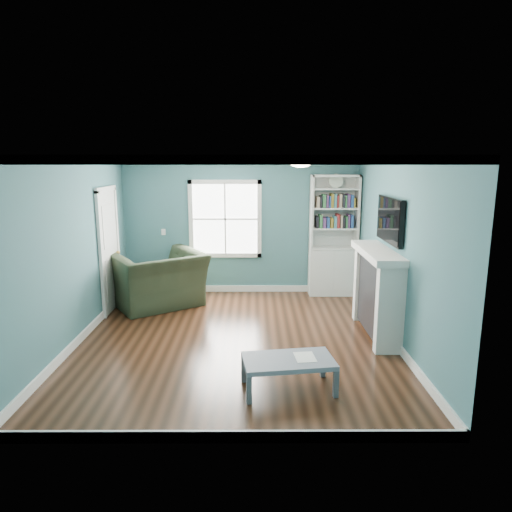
{
  "coord_description": "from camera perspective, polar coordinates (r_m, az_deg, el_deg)",
  "views": [
    {
      "loc": [
        0.27,
        -6.26,
        2.55
      ],
      "look_at": [
        0.29,
        0.4,
        1.16
      ],
      "focal_mm": 32.0,
      "sensor_mm": 36.0,
      "label": 1
    }
  ],
  "objects": [
    {
      "name": "room_walls",
      "position": [
        6.34,
        -2.6,
        3.0
      ],
      "size": [
        5.0,
        5.0,
        5.0
      ],
      "color": "#3C7173",
      "rests_on": "ground"
    },
    {
      "name": "recliner",
      "position": [
        8.27,
        -12.17,
        -1.77
      ],
      "size": [
        1.77,
        1.63,
        1.3
      ],
      "primitive_type": "imported",
      "rotation": [
        0.0,
        0.0,
        -2.55
      ],
      "color": "#232D1C",
      "rests_on": "ground"
    },
    {
      "name": "paper_sheet",
      "position": [
        5.32,
        6.14,
        -12.44
      ],
      "size": [
        0.25,
        0.31,
        0.0
      ],
      "primitive_type": "cube",
      "rotation": [
        0.0,
        0.0,
        0.1
      ],
      "color": "white",
      "rests_on": "coffee_table"
    },
    {
      "name": "window",
      "position": [
        8.83,
        -3.88,
        4.63
      ],
      "size": [
        1.4,
        0.06,
        1.5
      ],
      "color": "white",
      "rests_on": "room_walls"
    },
    {
      "name": "bookshelf",
      "position": [
        8.84,
        9.61,
        1.04
      ],
      "size": [
        0.9,
        0.35,
        2.31
      ],
      "color": "silver",
      "rests_on": "ground"
    },
    {
      "name": "ceiling_fixture",
      "position": [
        6.39,
        5.62,
        11.73
      ],
      "size": [
        0.38,
        0.38,
        0.15
      ],
      "color": "white",
      "rests_on": "room_walls"
    },
    {
      "name": "coffee_table",
      "position": [
        5.29,
        4.07,
        -13.17
      ],
      "size": [
        1.08,
        0.69,
        0.37
      ],
      "rotation": [
        0.0,
        0.0,
        0.14
      ],
      "color": "#444951",
      "rests_on": "ground"
    },
    {
      "name": "floor",
      "position": [
        6.76,
        -2.47,
        -10.36
      ],
      "size": [
        5.0,
        5.0,
        0.0
      ],
      "primitive_type": "plane",
      "color": "black",
      "rests_on": "ground"
    },
    {
      "name": "trim",
      "position": [
        6.4,
        -2.57,
        -0.06
      ],
      "size": [
        4.5,
        5.0,
        2.6
      ],
      "color": "white",
      "rests_on": "ground"
    },
    {
      "name": "fireplace",
      "position": [
        6.98,
        14.93,
        -4.54
      ],
      "size": [
        0.44,
        1.58,
        1.3
      ],
      "color": "black",
      "rests_on": "ground"
    },
    {
      "name": "door",
      "position": [
        8.19,
        -17.88,
        0.84
      ],
      "size": [
        0.12,
        0.98,
        2.17
      ],
      "color": "silver",
      "rests_on": "ground"
    },
    {
      "name": "tv",
      "position": [
        6.79,
        16.4,
        4.34
      ],
      "size": [
        0.06,
        1.1,
        0.65
      ],
      "primitive_type": "cube",
      "color": "black",
      "rests_on": "fireplace"
    },
    {
      "name": "light_switch",
      "position": [
        9.02,
        -11.49,
        2.96
      ],
      "size": [
        0.08,
        0.01,
        0.12
      ],
      "primitive_type": "cube",
      "color": "white",
      "rests_on": "room_walls"
    }
  ]
}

